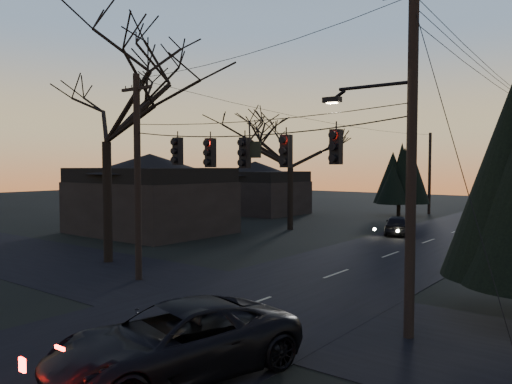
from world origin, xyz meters
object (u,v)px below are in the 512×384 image
Objects in this scene: suv_near at (175,342)px; sedan_oncoming_a at (398,225)px; utility_pole_left at (139,280)px; utility_pole_right at (409,338)px; utility_pole_far_l at (429,214)px; bare_tree_left at (106,93)px.

sedan_oncoming_a is at bearing 116.27° from suv_near.
utility_pole_left is 19.91m from sedan_oncoming_a.
utility_pole_right is 37.79m from utility_pole_far_l.
bare_tree_left reaches higher than utility_pole_right.
bare_tree_left is at bearing -97.05° from utility_pole_far_l.
utility_pole_right is 6.59m from suv_near.
utility_pole_far_l is at bearing 90.00° from utility_pole_left.
utility_pole_right is 17.87m from bare_tree_left.
utility_pole_left is at bearing 62.29° from sedan_oncoming_a.
sedan_oncoming_a is (-4.95, 25.31, -0.13)m from suv_near.
utility_pole_left is 9.45m from bare_tree_left.
suv_near reaches higher than sedan_oncoming_a.
utility_pole_right reaches higher than suv_near.
utility_pole_right is at bearing -72.28° from utility_pole_far_l.
bare_tree_left is 21.00m from sedan_oncoming_a.
bare_tree_left reaches higher than utility_pole_far_l.
utility_pole_left reaches higher than sedan_oncoming_a.
bare_tree_left reaches higher than suv_near.
utility_pole_left is (-11.50, 0.00, 0.00)m from utility_pole_right.
suv_near is (12.54, -7.27, -7.48)m from bare_tree_left.
utility_pole_left reaches higher than utility_pole_far_l.
utility_pole_far_l reaches higher than suv_near.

